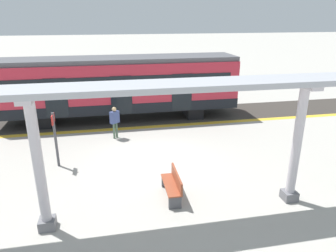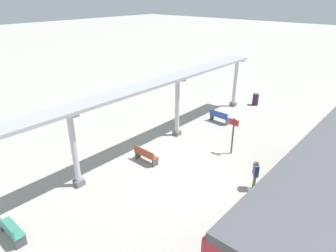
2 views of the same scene
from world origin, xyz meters
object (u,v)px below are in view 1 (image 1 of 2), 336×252
canopy_pillar_third (297,144)px  passenger_waiting_near_edge (115,119)px  canopy_pillar_second (39,166)px  platform_info_sign (55,135)px  train_near_carriage (120,87)px  bench_mid_platform (173,184)px

canopy_pillar_third → passenger_waiting_near_edge: canopy_pillar_third is taller
canopy_pillar_second → platform_info_sign: canopy_pillar_second is taller
canopy_pillar_third → passenger_waiting_near_edge: bearing=-140.9°
platform_info_sign → passenger_waiting_near_edge: 3.47m
canopy_pillar_third → canopy_pillar_second: bearing=-90.0°
train_near_carriage → canopy_pillar_third: 10.68m
train_near_carriage → platform_info_sign: bearing=-26.3°
bench_mid_platform → platform_info_sign: 5.08m
canopy_pillar_second → bench_mid_platform: bearing=103.4°
canopy_pillar_second → bench_mid_platform: 4.16m
canopy_pillar_second → passenger_waiting_near_edge: size_ratio=2.45×
platform_info_sign → canopy_pillar_second: bearing=2.8°
canopy_pillar_third → passenger_waiting_near_edge: 8.42m
canopy_pillar_second → passenger_waiting_near_edge: bearing=161.8°
canopy_pillar_second → passenger_waiting_near_edge: (-6.49, 2.13, -0.96)m
train_near_carriage → canopy_pillar_third: size_ratio=3.40×
train_near_carriage → platform_info_sign: train_near_carriage is taller
canopy_pillar_third → bench_mid_platform: canopy_pillar_third is taller
canopy_pillar_third → platform_info_sign: bearing=-117.3°
canopy_pillar_second → train_near_carriage: bearing=164.9°
train_near_carriage → bench_mid_platform: size_ratio=8.63×
train_near_carriage → passenger_waiting_near_edge: size_ratio=8.33×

